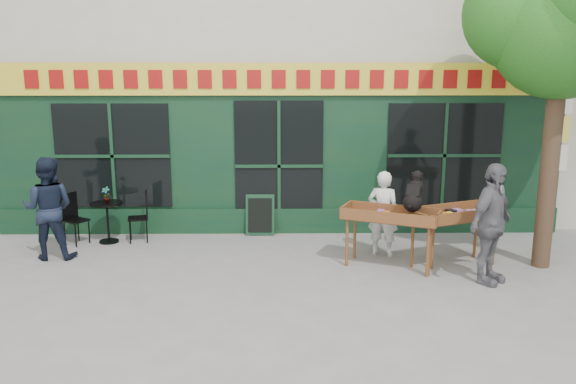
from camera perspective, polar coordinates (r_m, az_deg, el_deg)
name	(u,v)px	position (r m, az deg, el deg)	size (l,w,h in m)	color
ground	(279,273)	(8.97, -0.93, -8.25)	(80.00, 80.00, 0.00)	slate
street_tree	(566,5)	(9.84, 26.39, 16.64)	(3.05, 2.90, 5.60)	#382619
book_cart_center	(390,218)	(9.16, 10.37, -2.65)	(1.62, 1.18, 0.99)	brown
dog	(414,190)	(9.08, 12.70, 0.16)	(0.34, 0.60, 0.60)	black
woman	(383,213)	(9.80, 9.63, -2.15)	(0.54, 0.36, 1.48)	silver
book_cart_right	(455,217)	(9.46, 16.61, -2.48)	(1.62, 1.15, 0.99)	brown
man_right	(491,224)	(8.85, 19.92, -3.08)	(1.07, 0.44, 1.82)	#5B5B60
bistro_table	(107,214)	(10.95, -17.88, -2.15)	(0.60, 0.60, 0.76)	black
bistro_chair_left	(72,214)	(11.10, -21.06, -2.12)	(0.50, 0.50, 0.95)	black
bistro_chair_right	(143,212)	(10.84, -14.56, -2.01)	(0.44, 0.43, 0.95)	black
potted_plant	(106,195)	(10.87, -18.00, -0.26)	(0.16, 0.11, 0.30)	gray
man_left	(48,208)	(10.29, -23.17, -1.53)	(0.85, 0.66, 1.75)	black
chalkboard	(260,215)	(10.96, -2.86, -2.35)	(0.56, 0.21, 0.79)	black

